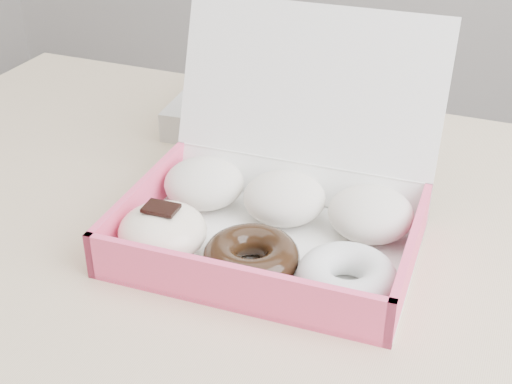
% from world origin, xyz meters
% --- Properties ---
extents(table, '(1.20, 0.80, 0.75)m').
position_xyz_m(table, '(0.00, 0.00, 0.67)').
color(table, tan).
rests_on(table, ground).
extents(donut_box, '(0.34, 0.32, 0.24)m').
position_xyz_m(donut_box, '(0.04, -0.04, 0.79)').
color(donut_box, white).
rests_on(donut_box, table).
extents(newspapers, '(0.30, 0.25, 0.04)m').
position_xyz_m(newspapers, '(-0.07, 0.26, 0.77)').
color(newspapers, beige).
rests_on(newspapers, table).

